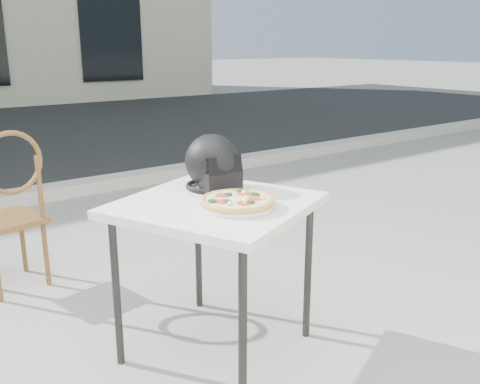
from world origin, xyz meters
TOP-DOWN VIEW (x-y plane):
  - cafe_table_main at (0.56, -0.05)m, footprint 1.01×1.01m
  - plate at (0.57, -0.19)m, footprint 0.33×0.33m
  - pizza at (0.57, -0.19)m, footprint 0.42×0.42m
  - helmet at (0.67, 0.13)m, footprint 0.27×0.28m
  - cafe_chair_main at (-0.02, 1.18)m, footprint 0.43×0.43m

SIDE VIEW (x-z plane):
  - cafe_chair_main at x=-0.02m, z-range 0.05..1.01m
  - cafe_table_main at x=0.56m, z-range 0.30..1.03m
  - plate at x=0.57m, z-range 0.73..0.75m
  - pizza at x=0.57m, z-range 0.75..0.79m
  - helmet at x=0.67m, z-range 0.72..0.98m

